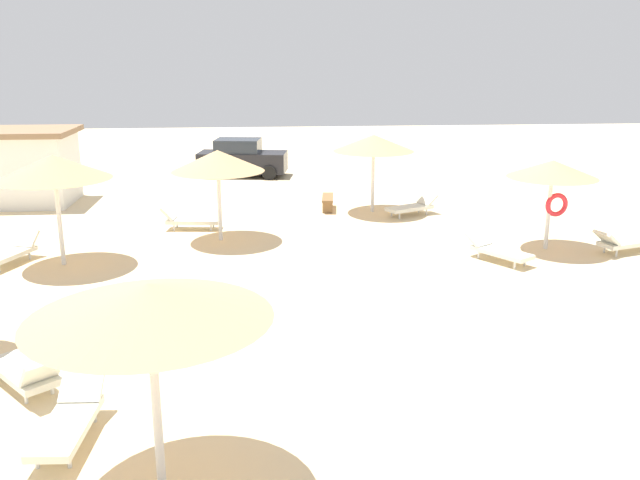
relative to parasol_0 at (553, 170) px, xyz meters
name	(u,v)px	position (x,y,z in m)	size (l,w,h in m)	color
ground_plane	(333,337)	(-6.89, -5.78, -2.33)	(80.00, 80.00, 0.00)	beige
parasol_0	(553,170)	(0.00, 0.00, 0.00)	(2.55, 2.55, 2.61)	silver
parasol_1	(149,302)	(-9.67, -10.45, 0.28)	(3.07, 3.07, 2.85)	silver
parasol_2	(218,161)	(-9.54, 1.80, 0.11)	(2.78, 2.78, 2.76)	silver
parasol_3	(374,143)	(-4.29, 5.17, 0.14)	(2.86, 2.86, 2.77)	silver
parasol_5	(54,168)	(-13.65, -0.34, 0.33)	(2.94, 2.94, 2.98)	silver
lounger_0	(623,242)	(2.03, -0.61, -2.01)	(2.00, 1.19, 0.71)	silver
lounger_1	(69,419)	(-11.18, -9.16, -2.01)	(0.75, 1.92, 0.71)	silver
lounger_2	(189,220)	(-10.62, 3.20, -2.00)	(1.93, 0.85, 0.77)	silver
lounger_3	(413,206)	(-2.97, 4.49, -2.01)	(1.98, 1.40, 0.70)	silver
lounger_4	(26,372)	(-12.33, -7.53, -2.00)	(1.70, 1.82, 0.80)	silver
lounger_5	(11,252)	(-15.10, -0.12, -2.00)	(1.25, 1.98, 0.76)	silver
lounger_6	(498,250)	(-1.83, -1.06, -2.01)	(1.58, 1.94, 0.66)	silver
bench_0	(328,200)	(-5.86, 5.62, -1.98)	(0.57, 1.54, 0.49)	brown
parked_car	(242,158)	(-9.14, 12.88, -1.50)	(4.21, 2.46, 1.72)	black
beach_cabana	(22,166)	(-17.22, 7.69, -0.89)	(4.01, 3.22, 2.81)	white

